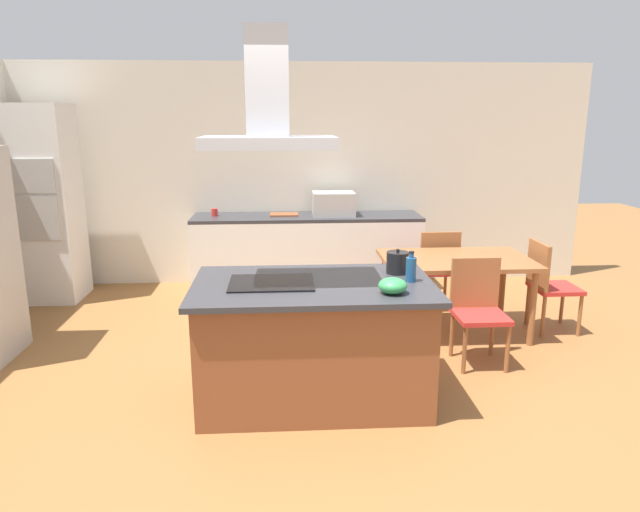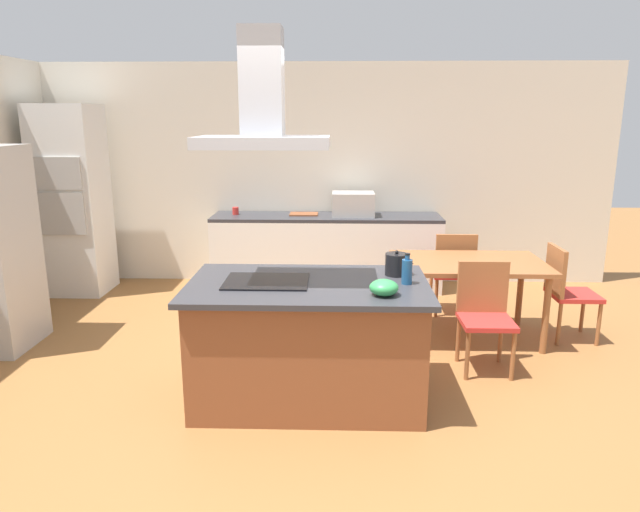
{
  "view_description": "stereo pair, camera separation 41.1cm",
  "coord_description": "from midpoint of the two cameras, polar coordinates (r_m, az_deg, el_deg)",
  "views": [
    {
      "loc": [
        -0.2,
        -3.95,
        2.06
      ],
      "look_at": [
        0.07,
        0.4,
        1.0
      ],
      "focal_mm": 32.28,
      "sensor_mm": 36.0,
      "label": 1
    },
    {
      "loc": [
        0.21,
        -3.96,
        2.06
      ],
      "look_at": [
        0.07,
        0.4,
        1.0
      ],
      "focal_mm": 32.28,
      "sensor_mm": 36.0,
      "label": 2
    }
  ],
  "objects": [
    {
      "name": "chair_at_right_end",
      "position": [
        5.93,
        19.81,
        -2.34
      ],
      "size": [
        0.42,
        0.42,
        0.89
      ],
      "color": "red",
      "rests_on": "ground"
    },
    {
      "name": "kitchen_island",
      "position": [
        4.27,
        -3.45,
        -8.47
      ],
      "size": [
        1.73,
        1.04,
        0.9
      ],
      "color": "brown",
      "rests_on": "ground"
    },
    {
      "name": "back_counter",
      "position": [
        7.02,
        -2.96,
        0.39
      ],
      "size": [
        2.75,
        0.62,
        0.9
      ],
      "color": "white",
      "rests_on": "ground"
    },
    {
      "name": "wall_oven_stack",
      "position": [
        7.27,
        -27.22,
        4.58
      ],
      "size": [
        0.7,
        0.66,
        2.2
      ],
      "color": "white",
      "rests_on": "ground"
    },
    {
      "name": "dining_table",
      "position": [
        5.59,
        11.3,
        -1.04
      ],
      "size": [
        1.4,
        0.9,
        0.75
      ],
      "color": "#995B33",
      "rests_on": "ground"
    },
    {
      "name": "chair_facing_island",
      "position": [
        5.02,
        13.14,
        -4.71
      ],
      "size": [
        0.42,
        0.42,
        0.89
      ],
      "color": "red",
      "rests_on": "ground"
    },
    {
      "name": "chair_facing_back_wall",
      "position": [
        6.25,
        9.69,
        -0.91
      ],
      "size": [
        0.42,
        0.42,
        0.89
      ],
      "color": "red",
      "rests_on": "ground"
    },
    {
      "name": "cooktop",
      "position": [
        4.13,
        -7.69,
        -2.68
      ],
      "size": [
        0.6,
        0.44,
        0.01
      ],
      "primitive_type": "cube",
      "color": "black",
      "rests_on": "kitchen_island"
    },
    {
      "name": "mixing_bowl",
      "position": [
        3.87,
        4.22,
        -2.99
      ],
      "size": [
        0.2,
        0.2,
        0.11
      ],
      "primitive_type": "ellipsoid",
      "color": "#33934C",
      "rests_on": "kitchen_island"
    },
    {
      "name": "coffee_mug_red",
      "position": [
        7.04,
        -12.08,
        4.25
      ],
      "size": [
        0.08,
        0.08,
        0.09
      ],
      "primitive_type": "cylinder",
      "color": "red",
      "rests_on": "back_counter"
    },
    {
      "name": "tea_kettle",
      "position": [
        4.36,
        5.05,
        -0.67
      ],
      "size": [
        0.22,
        0.17,
        0.19
      ],
      "color": "black",
      "rests_on": "kitchen_island"
    },
    {
      "name": "olive_oil_bottle",
      "position": [
        4.15,
        6.22,
        -1.31
      ],
      "size": [
        0.08,
        0.08,
        0.22
      ],
      "color": "navy",
      "rests_on": "kitchen_island"
    },
    {
      "name": "wall_back",
      "position": [
        7.24,
        -3.69,
        8.0
      ],
      "size": [
        7.2,
        0.1,
        2.7
      ],
      "primitive_type": "cube",
      "color": "beige",
      "rests_on": "ground"
    },
    {
      "name": "ground",
      "position": [
        5.83,
        -3.46,
        -7.06
      ],
      "size": [
        16.0,
        16.0,
        0.0
      ],
      "primitive_type": "plane",
      "color": "#936033"
    },
    {
      "name": "countertop_microwave",
      "position": [
        6.92,
        -0.36,
        5.19
      ],
      "size": [
        0.5,
        0.38,
        0.28
      ],
      "primitive_type": "cube",
      "color": "#B2AFAA",
      "rests_on": "back_counter"
    },
    {
      "name": "range_hood",
      "position": [
        3.97,
        -8.25,
        14.14
      ],
      "size": [
        0.9,
        0.55,
        0.78
      ],
      "color": "#ADADB2"
    },
    {
      "name": "cutting_board",
      "position": [
        6.98,
        -5.27,
        4.11
      ],
      "size": [
        0.34,
        0.24,
        0.02
      ],
      "primitive_type": "cube",
      "color": "brown",
      "rests_on": "back_counter"
    }
  ]
}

